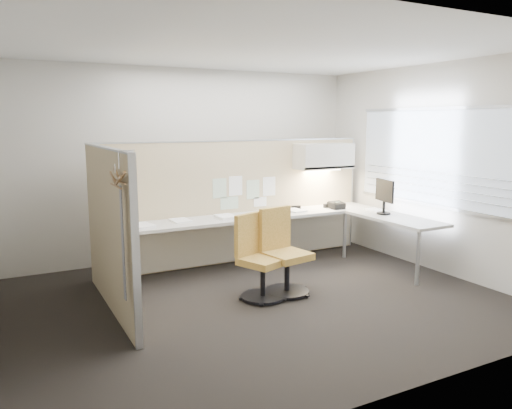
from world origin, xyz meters
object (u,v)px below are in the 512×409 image
chair_right (258,260)px  phone (337,205)px  chair_left (283,254)px  desk (277,224)px  monitor (384,194)px

chair_right → phone: bearing=7.6°
chair_left → chair_right: 0.35m
chair_left → phone: 1.91m
desk → chair_right: 1.36m
desk → phone: phone is taller
chair_right → phone: (1.91, 1.07, 0.33)m
desk → monitor: size_ratio=8.16×
desk → chair_left: 1.15m
chair_right → desk: bearing=29.0°
chair_left → desk: bearing=53.4°
monitor → phone: bearing=37.9°
chair_left → phone: (1.56, 1.05, 0.31)m
desk → chair_left: size_ratio=3.99×
phone → desk: bearing=-179.3°
monitor → desk: bearing=77.4°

